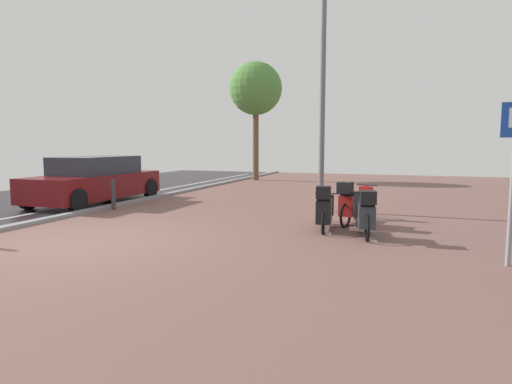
% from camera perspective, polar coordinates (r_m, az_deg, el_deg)
% --- Properties ---
extents(ground, '(21.00, 40.00, 0.13)m').
position_cam_1_polar(ground, '(7.91, -12.97, -7.19)').
color(ground, '#29222A').
extents(scooter_near, '(0.58, 1.73, 0.98)m').
position_cam_1_polar(scooter_near, '(9.30, 8.74, -2.22)').
color(scooter_near, black).
rests_on(scooter_near, ground).
extents(scooter_mid, '(0.66, 1.75, 0.96)m').
position_cam_1_polar(scooter_mid, '(8.84, 13.79, -2.78)').
color(scooter_mid, black).
rests_on(scooter_mid, ground).
extents(scooter_far, '(0.75, 1.86, 1.00)m').
position_cam_1_polar(scooter_far, '(10.14, 12.32, -1.50)').
color(scooter_far, black).
rests_on(scooter_far, ground).
extents(parked_car_near, '(1.86, 4.46, 1.40)m').
position_cam_1_polar(parked_car_near, '(14.32, -19.89, 1.38)').
color(parked_car_near, maroon).
rests_on(parked_car_near, ground).
extents(lamp_post, '(0.20, 0.52, 6.04)m').
position_cam_1_polar(lamp_post, '(11.93, 8.53, 13.65)').
color(lamp_post, slate).
rests_on(lamp_post, ground).
extents(street_tree, '(2.54, 2.54, 5.70)m').
position_cam_1_polar(street_tree, '(22.01, -0.04, 12.99)').
color(street_tree, brown).
rests_on(street_tree, ground).
extents(bollard_far, '(0.12, 0.12, 0.82)m').
position_cam_1_polar(bollard_far, '(12.66, -17.80, -0.32)').
color(bollard_far, '#38383D').
rests_on(bollard_far, ground).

